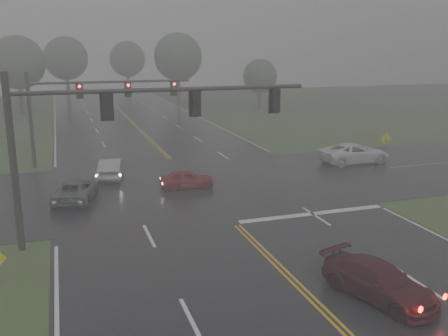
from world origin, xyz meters
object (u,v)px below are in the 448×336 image
object	(u,v)px
pickup_white	(354,163)
signal_gantry_near	(111,123)
sedan_maroon	(377,298)
sedan_red	(187,188)
sedan_silver	(112,178)
car_grey	(77,200)
signal_gantry_far	(82,100)

from	to	relation	value
pickup_white	signal_gantry_near	bearing A→B (deg)	115.78
sedan_maroon	sedan_red	distance (m)	16.40
sedan_maroon	sedan_silver	distance (m)	21.54
pickup_white	signal_gantry_near	xyz separation A→B (m)	(-19.41, -10.11, 5.52)
car_grey	signal_gantry_far	bearing A→B (deg)	-81.95
sedan_silver	car_grey	world-z (taller)	sedan_silver
pickup_white	signal_gantry_far	size ratio (longest dim) A/B	0.45
sedan_silver	signal_gantry_far	world-z (taller)	signal_gantry_far
sedan_red	signal_gantry_near	world-z (taller)	signal_gantry_near
signal_gantry_far	sedan_silver	bearing A→B (deg)	-73.35
sedan_red	signal_gantry_far	xyz separation A→B (m)	(-5.77, 8.97, 4.95)
sedan_red	signal_gantry_near	size ratio (longest dim) A/B	0.25
signal_gantry_near	sedan_silver	bearing A→B (deg)	85.22
pickup_white	sedan_maroon	bearing A→B (deg)	147.89
sedan_maroon	signal_gantry_near	size ratio (longest dim) A/B	0.32
sedan_red	sedan_silver	world-z (taller)	sedan_silver
sedan_maroon	signal_gantry_far	world-z (taller)	signal_gantry_far
signal_gantry_near	car_grey	bearing A→B (deg)	102.89
sedan_maroon	signal_gantry_far	xyz separation A→B (m)	(-8.80, 25.09, 4.95)
sedan_maroon	car_grey	distance (m)	18.53
sedan_silver	signal_gantry_far	distance (m)	7.08
sedan_silver	signal_gantry_near	world-z (taller)	signal_gantry_near
sedan_silver	pickup_white	size ratio (longest dim) A/B	0.77
car_grey	sedan_silver	bearing A→B (deg)	-104.39
sedan_silver	sedan_maroon	bearing A→B (deg)	121.62
sedan_silver	pickup_white	xyz separation A→B (m)	(18.46, -1.31, 0.00)
sedan_silver	signal_gantry_far	size ratio (longest dim) A/B	0.35
pickup_white	signal_gantry_far	xyz separation A→B (m)	(-19.91, 6.16, 4.95)
pickup_white	signal_gantry_near	world-z (taller)	signal_gantry_near
pickup_white	sedan_silver	bearing A→B (deg)	84.22
signal_gantry_far	sedan_red	bearing A→B (deg)	-57.28
signal_gantry_near	sedan_maroon	bearing A→B (deg)	-46.73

